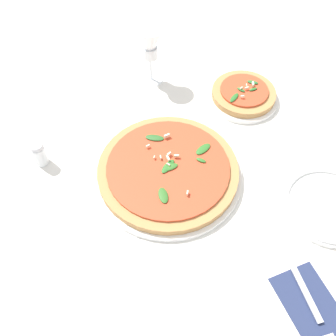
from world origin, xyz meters
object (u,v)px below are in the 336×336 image
pizza_arugula_main (168,171)px  shaker_pepper (39,154)px  wine_glass (150,46)px  pizza_personal_side (243,95)px  side_plate_white (329,206)px  fork (313,308)px

pizza_arugula_main → shaker_pepper: (-0.10, -0.30, 0.02)m
wine_glass → shaker_pepper: size_ratio=2.50×
pizza_arugula_main → pizza_personal_side: 0.34m
side_plate_white → fork: bearing=-31.4°
wine_glass → shaker_pepper: 0.41m
pizza_arugula_main → side_plate_white: size_ratio=1.72×
shaker_pepper → fork: bearing=47.9°
pizza_arugula_main → fork: bearing=30.4°
pizza_personal_side → side_plate_white: bearing=12.6°
side_plate_white → shaker_pepper: (-0.25, -0.63, 0.02)m
pizza_personal_side → shaker_pepper: bearing=-77.5°
pizza_arugula_main → side_plate_white: (0.16, 0.34, -0.01)m
wine_glass → fork: wine_glass is taller
wine_glass → fork: size_ratio=0.74×
side_plate_white → shaker_pepper: size_ratio=3.07×
fork → side_plate_white: size_ratio=1.10×
fork → side_plate_white: (-0.21, 0.13, 0.00)m
pizza_personal_side → side_plate_white: (0.38, 0.08, -0.01)m
wine_glass → side_plate_white: size_ratio=0.82×
fork → shaker_pepper: (-0.46, -0.51, 0.03)m
pizza_personal_side → side_plate_white: 0.39m
shaker_pepper → pizza_personal_side: bearing=102.5°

